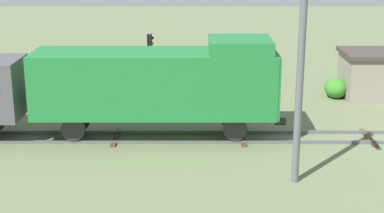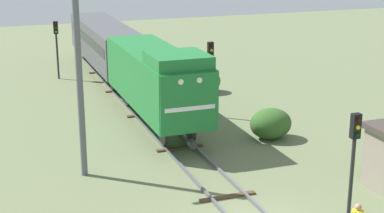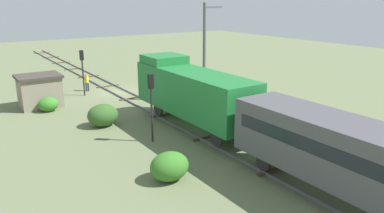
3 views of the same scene
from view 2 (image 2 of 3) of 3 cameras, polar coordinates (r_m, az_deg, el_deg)
name	(u,v)px [view 2 (image 2 of 3)]	position (r m, az deg, el deg)	size (l,w,h in m)	color
locomotive	(156,77)	(31.85, -3.46, 2.85)	(2.90, 11.60, 4.60)	#1E7233
passenger_car_leading	(105,41)	(44.59, -8.41, 6.28)	(2.84, 14.00, 3.66)	#4C4C51
traffic_signal_near	(354,149)	(21.44, 15.43, -4.00)	(0.32, 0.34, 4.26)	#262628
traffic_signal_mid	(210,65)	(33.48, 1.80, 4.01)	(0.32, 0.34, 4.39)	#262628
traffic_signal_far	(56,39)	(43.73, -13.02, 6.38)	(0.32, 0.34, 4.22)	#262628
catenary_mast	(78,75)	(25.15, -11.01, 2.98)	(1.94, 0.28, 8.53)	#595960
bush_near	(206,81)	(39.35, 1.35, 2.45)	(2.03, 1.66, 1.48)	#367426
bush_mid	(382,162)	(27.24, 17.92, -5.16)	(1.60, 1.31, 1.17)	#357F26
bush_far	(271,124)	(30.62, 7.64, -1.66)	(2.22, 1.82, 1.61)	#335C26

